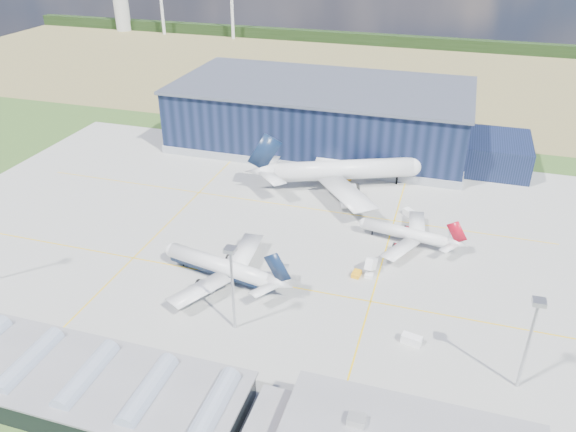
% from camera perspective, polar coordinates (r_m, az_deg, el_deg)
% --- Properties ---
extents(ground, '(600.00, 600.00, 0.00)m').
position_cam_1_polar(ground, '(165.76, -4.76, -4.16)').
color(ground, '#2D4A1B').
rests_on(ground, ground).
extents(apron, '(220.00, 160.00, 0.08)m').
position_cam_1_polar(apron, '(173.60, -3.56, -2.43)').
color(apron, '#969691').
rests_on(apron, ground).
extents(farmland, '(600.00, 220.00, 0.01)m').
position_cam_1_polar(farmland, '(363.76, 8.35, 14.23)').
color(farmland, '#92834E').
rests_on(farmland, ground).
extents(treeline, '(600.00, 8.00, 8.00)m').
position_cam_1_polar(treeline, '(440.17, 10.25, 17.15)').
color(treeline, black).
rests_on(treeline, ground).
extents(hangar, '(145.00, 62.00, 26.10)m').
position_cam_1_polar(hangar, '(241.95, 4.08, 9.87)').
color(hangar, black).
rests_on(hangar, ground).
extents(glass_concourse, '(78.00, 23.00, 8.60)m').
position_cam_1_polar(glass_concourse, '(125.58, -18.19, -16.43)').
color(glass_concourse, black).
rests_on(glass_concourse, ground).
extents(light_mast_center, '(2.60, 2.60, 23.00)m').
position_cam_1_polar(light_mast_center, '(131.00, -5.74, -6.03)').
color(light_mast_center, '#B6B7BD').
rests_on(light_mast_center, ground).
extents(light_mast_east, '(2.60, 2.60, 23.00)m').
position_cam_1_polar(light_mast_east, '(125.16, 23.51, -10.59)').
color(light_mast_east, '#B6B7BD').
rests_on(light_mast_east, ground).
extents(airliner_navy, '(48.71, 48.01, 13.48)m').
position_cam_1_polar(airliner_navy, '(153.38, -6.98, -4.28)').
color(airliner_navy, silver).
rests_on(airliner_navy, ground).
extents(airliner_red, '(38.57, 37.97, 10.94)m').
position_cam_1_polar(airliner_red, '(172.68, 11.94, -1.15)').
color(airliner_red, silver).
rests_on(airliner_red, ground).
extents(airliner_widebody, '(84.49, 83.76, 21.12)m').
position_cam_1_polar(airliner_widebody, '(202.93, 5.70, 5.65)').
color(airliner_widebody, silver).
rests_on(airliner_widebody, ground).
extents(gse_tug_b, '(2.58, 3.52, 1.42)m').
position_cam_1_polar(gse_tug_b, '(157.79, 6.97, -5.87)').
color(gse_tug_b, '#FAA615').
rests_on(gse_tug_b, ground).
extents(gse_van_b, '(5.11, 5.12, 2.27)m').
position_cam_1_polar(gse_van_b, '(190.12, 12.28, 0.26)').
color(gse_van_b, white).
rests_on(gse_van_b, ground).
extents(gse_tug_c, '(3.03, 3.87, 1.49)m').
position_cam_1_polar(gse_tug_c, '(213.10, 6.12, 3.91)').
color(gse_tug_c, '#FAA615').
rests_on(gse_tug_c, ground).
extents(gse_cart_b, '(3.48, 2.90, 1.29)m').
position_cam_1_polar(gse_cart_b, '(192.00, 6.73, 0.89)').
color(gse_cart_b, white).
rests_on(gse_cart_b, ground).
extents(gse_van_c, '(5.00, 3.14, 2.23)m').
position_cam_1_polar(gse_van_c, '(137.77, 12.43, -12.17)').
color(gse_van_c, white).
rests_on(gse_van_c, ground).
extents(airstair, '(2.94, 5.50, 3.34)m').
position_cam_1_polar(airstair, '(159.49, 8.41, -5.14)').
color(airstair, white).
rests_on(airstair, ground).
extents(car_a, '(3.57, 2.52, 1.13)m').
position_cam_1_polar(car_a, '(121.48, 3.46, -18.65)').
color(car_a, '#99999E').
rests_on(car_a, ground).
extents(car_b, '(3.41, 2.29, 1.06)m').
position_cam_1_polar(car_b, '(120.48, 8.28, -19.53)').
color(car_b, '#99999E').
rests_on(car_b, ground).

